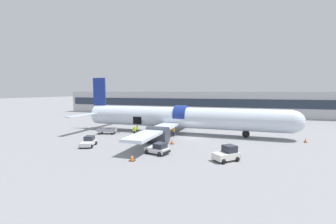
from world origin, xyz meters
TOP-DOWN VIEW (x-y plane):
  - ground_plane at (0.00, 0.00)m, footprint 500.00×500.00m
  - terminal_strip at (0.00, 39.00)m, footprint 107.06×12.02m
  - airplane at (-2.87, 2.93)m, footprint 40.51×33.79m
  - baggage_tug_lead at (-1.54, -11.08)m, footprint 3.32×2.60m
  - baggage_tug_mid at (-12.23, -10.64)m, footprint 2.57×3.42m
  - baggage_tug_rear at (6.84, -11.22)m, footprint 3.14×3.14m
  - baggage_cart_loading at (-6.79, -2.03)m, footprint 4.33×2.30m
  - baggage_cart_queued at (-15.13, -1.65)m, footprint 4.32×2.61m
  - ground_crew_loader_a at (-9.60, -1.69)m, footprint 0.52×0.56m
  - ground_crew_loader_b at (-3.95, -0.35)m, footprint 0.54×0.37m
  - ground_crew_driver at (-9.91, 0.06)m, footprint 0.49×0.55m
  - ground_crew_supervisor at (-2.87, -0.05)m, footprint 0.52×0.63m
  - safety_cone_nose at (17.57, 1.94)m, footprint 0.49×0.49m
  - safety_cone_engine_left at (-3.25, -14.67)m, footprint 0.64×0.64m
  - safety_cone_wingtip at (-1.44, -5.55)m, footprint 0.60×0.60m

SIDE VIEW (x-z plane):
  - ground_plane at x=0.00m, z-range 0.00..0.00m
  - safety_cone_wingtip at x=-1.44m, z-range -0.02..0.68m
  - safety_cone_nose at x=17.57m, z-range -0.02..0.72m
  - safety_cone_engine_left at x=-3.25m, z-range -0.02..0.76m
  - baggage_cart_loading at x=-6.79m, z-range 0.00..1.05m
  - baggage_cart_queued at x=-15.13m, z-range 0.00..1.06m
  - baggage_tug_mid at x=-12.23m, z-range -0.09..1.32m
  - baggage_tug_lead at x=-1.54m, z-range -0.08..1.33m
  - baggage_tug_rear at x=6.84m, z-range -0.13..1.60m
  - ground_crew_loader_b at x=-3.95m, z-range 0.04..1.60m
  - ground_crew_driver at x=-9.91m, z-range 0.04..1.67m
  - ground_crew_loader_a at x=-9.60m, z-range 0.04..1.73m
  - ground_crew_supervisor at x=-2.87m, z-range 0.05..1.87m
  - airplane at x=-2.87m, z-range -2.40..8.15m
  - terminal_strip at x=0.00m, z-range 0.00..7.70m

